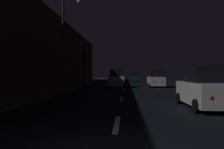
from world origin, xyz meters
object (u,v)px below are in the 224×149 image
Objects in this scene: streetlamp_overhead at (68,31)px; car_distant_taillights at (134,77)px; car_parked_right_far at (156,79)px; traffic_light_far_left at (84,58)px; car_approaching_headlights at (117,79)px; car_parked_right_near at (204,89)px.

streetlamp_overhead is 2.06× the size of car_distant_taillights.
streetlamp_overhead reaches higher than car_parked_right_far.
traffic_light_far_left is at bearing 161.50° from car_distant_taillights.
car_approaching_headlights is 1.13× the size of car_distant_taillights.
streetlamp_overhead is 1.94× the size of car_parked_right_far.
traffic_light_far_left is 9.06m from car_parked_right_far.
car_distant_taillights is at bearing 172.01° from car_approaching_headlights.
car_parked_right_near reaches higher than car_distant_taillights.
traffic_light_far_left is at bearing -85.32° from car_approaching_headlights.
traffic_light_far_left reaches higher than car_distant_taillights.
car_parked_right_far is (1.97, -18.66, 0.05)m from car_distant_taillights.
car_parked_right_far is 15.13m from car_parked_right_near.
traffic_light_far_left is 21.12m from car_distant_taillights.
car_parked_right_near is (-0.00, -15.13, -0.03)m from car_parked_right_far.
car_parked_right_near is at bearing 180.00° from car_parked_right_far.
car_approaching_headlights is 4.80m from car_parked_right_far.
car_parked_right_near is (8.62, -13.90, -2.54)m from traffic_light_far_left.
car_parked_right_far is (8.62, 1.22, -2.51)m from traffic_light_far_left.
car_distant_taillights is at bearing 6.03° from car_parked_right_far.
streetlamp_overhead reaches higher than car_approaching_headlights.
car_parked_right_near is at bearing -176.66° from car_distant_taillights.
car_approaching_headlights is at bearing 18.34° from car_parked_right_near.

